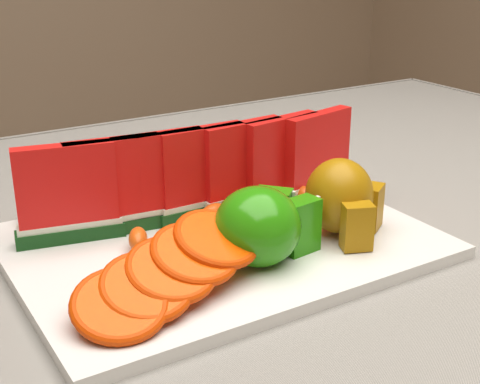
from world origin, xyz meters
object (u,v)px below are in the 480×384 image
at_px(platter, 219,242).
at_px(pear_cluster, 342,198).
at_px(side_plate, 217,154).
at_px(fork, 53,181).
at_px(apple_cluster, 263,225).

distance_m(platter, pear_cluster, 0.13).
distance_m(side_plate, fork, 0.23).
xyz_separation_m(pear_cluster, fork, (-0.19, 0.33, -0.05)).
bearing_deg(pear_cluster, side_plate, 83.82).
xyz_separation_m(apple_cluster, fork, (-0.10, 0.33, -0.04)).
relative_size(pear_cluster, side_plate, 0.40).
height_order(side_plate, fork, side_plate).
relative_size(platter, fork, 2.05).
xyz_separation_m(platter, fork, (-0.09, 0.27, -0.00)).
height_order(platter, pear_cluster, pear_cluster).
bearing_deg(side_plate, platter, -119.18).
bearing_deg(platter, fork, 107.68).
bearing_deg(apple_cluster, fork, 106.45).
distance_m(platter, apple_cluster, 0.07).
height_order(apple_cluster, side_plate, apple_cluster).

